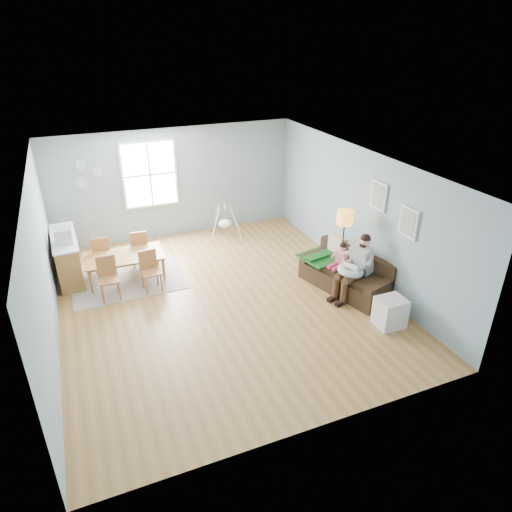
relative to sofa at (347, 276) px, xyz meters
name	(u,v)px	position (x,y,z in m)	size (l,w,h in m)	color
room	(218,181)	(-2.50, 0.52, 2.15)	(8.40, 9.40, 3.90)	olive
window	(150,174)	(-3.10, 3.98, 1.38)	(1.32, 0.08, 1.62)	white
pictures	(393,208)	(0.46, -0.53, 1.58)	(0.05, 1.34, 0.74)	white
wall_plates	(87,173)	(-4.51, 3.99, 1.56)	(0.67, 0.02, 0.66)	#96ACB4
sofa	(347,276)	(0.00, 0.00, 0.00)	(1.31, 2.05, 0.77)	black
green_throw	(323,257)	(-0.25, 0.59, 0.22)	(0.87, 0.76, 0.04)	#125117
beige_pillow	(337,246)	(0.05, 0.53, 0.43)	(0.13, 0.46, 0.46)	tan
father	(356,265)	(-0.04, -0.29, 0.40)	(0.97, 0.58, 1.27)	gray
nursing_pillow	(351,271)	(-0.18, -0.33, 0.33)	(0.51, 0.51, 0.14)	silver
infant	(349,266)	(-0.19, -0.30, 0.41)	(0.24, 0.36, 0.13)	silver
toddler	(340,258)	(-0.12, 0.16, 0.37)	(0.50, 0.36, 0.74)	silver
floor_lamp	(344,224)	(-0.01, 0.26, 1.05)	(0.32, 0.32, 1.59)	black
storage_cube	(390,312)	(-0.02, -1.41, 0.00)	(0.49, 0.44, 0.54)	silver
rug	(128,279)	(-4.10, 2.06, -0.27)	(2.27, 1.72, 0.01)	gray
dining_table	(126,268)	(-4.10, 2.06, 0.01)	(1.61, 0.90, 0.57)	olive
chair_sw	(108,275)	(-4.50, 1.50, 0.21)	(0.39, 0.39, 0.85)	brown
chair_se	(150,268)	(-3.69, 1.50, 0.19)	(0.40, 0.40, 0.83)	brown
chair_nw	(101,252)	(-4.52, 2.61, 0.20)	(0.39, 0.39, 0.85)	brown
chair_ne	(139,246)	(-3.71, 2.62, 0.20)	(0.42, 0.42, 0.85)	brown
counter	(67,257)	(-5.20, 2.68, 0.20)	(0.54, 1.67, 0.92)	olive
monitor	(63,236)	(-5.18, 2.37, 0.81)	(0.34, 0.32, 0.31)	#BBBBC1
baby_swing	(225,223)	(-1.45, 3.37, 0.10)	(1.01, 1.02, 0.84)	#BBBBC1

